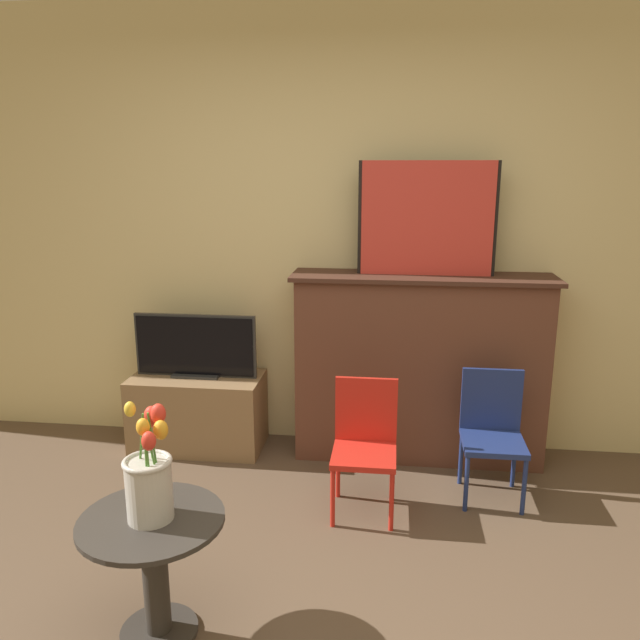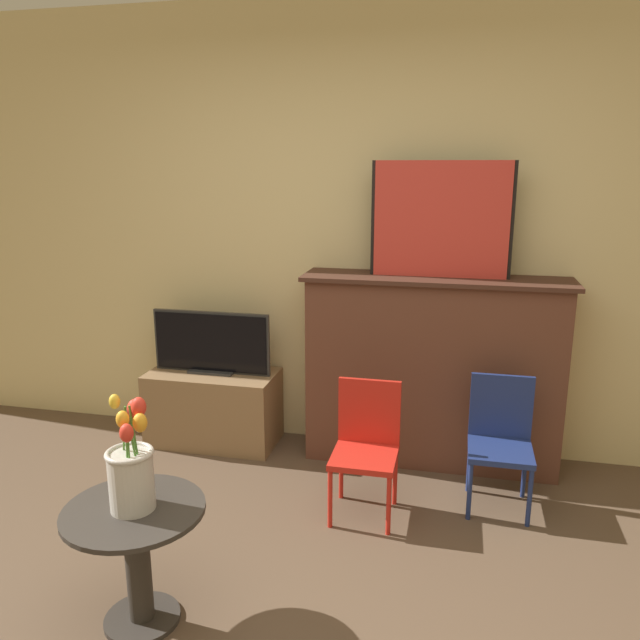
{
  "view_description": "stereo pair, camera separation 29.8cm",
  "coord_description": "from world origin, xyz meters",
  "px_view_note": "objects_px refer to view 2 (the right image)",
  "views": [
    {
      "loc": [
        0.34,
        -1.7,
        1.76
      ],
      "look_at": [
        -0.01,
        1.18,
        1.03
      ],
      "focal_mm": 35.0,
      "sensor_mm": 36.0,
      "label": 1
    },
    {
      "loc": [
        0.63,
        -1.64,
        1.76
      ],
      "look_at": [
        -0.01,
        1.18,
        1.03
      ],
      "focal_mm": 35.0,
      "sensor_mm": 36.0,
      "label": 2
    }
  ],
  "objects_px": {
    "tv_monitor": "(211,344)",
    "vase_tulips": "(131,470)",
    "chair_blue": "(500,435)",
    "painting": "(441,220)",
    "chair_red": "(366,441)"
  },
  "relations": [
    {
      "from": "tv_monitor",
      "to": "vase_tulips",
      "type": "height_order",
      "value": "vase_tulips"
    },
    {
      "from": "chair_blue",
      "to": "painting",
      "type": "bearing_deg",
      "value": 130.39
    },
    {
      "from": "chair_blue",
      "to": "vase_tulips",
      "type": "relative_size",
      "value": 1.52
    },
    {
      "from": "tv_monitor",
      "to": "chair_red",
      "type": "xyz_separation_m",
      "value": [
        1.08,
        -0.61,
        -0.28
      ]
    },
    {
      "from": "chair_blue",
      "to": "tv_monitor",
      "type": "bearing_deg",
      "value": 167.76
    },
    {
      "from": "painting",
      "to": "vase_tulips",
      "type": "xyz_separation_m",
      "value": [
        -1.03,
        -1.68,
        -0.8
      ]
    },
    {
      "from": "chair_red",
      "to": "tv_monitor",
      "type": "bearing_deg",
      "value": 150.73
    },
    {
      "from": "painting",
      "to": "vase_tulips",
      "type": "height_order",
      "value": "painting"
    },
    {
      "from": "vase_tulips",
      "to": "chair_blue",
      "type": "bearing_deg",
      "value": 41.58
    },
    {
      "from": "painting",
      "to": "tv_monitor",
      "type": "bearing_deg",
      "value": -177.76
    },
    {
      "from": "painting",
      "to": "tv_monitor",
      "type": "distance_m",
      "value": 1.6
    },
    {
      "from": "painting",
      "to": "chair_blue",
      "type": "relative_size",
      "value": 1.15
    },
    {
      "from": "chair_blue",
      "to": "chair_red",
      "type": "bearing_deg",
      "value": -161.36
    },
    {
      "from": "painting",
      "to": "tv_monitor",
      "type": "xyz_separation_m",
      "value": [
        -1.39,
        -0.05,
        -0.79
      ]
    },
    {
      "from": "chair_red",
      "to": "vase_tulips",
      "type": "relative_size",
      "value": 1.52
    }
  ]
}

